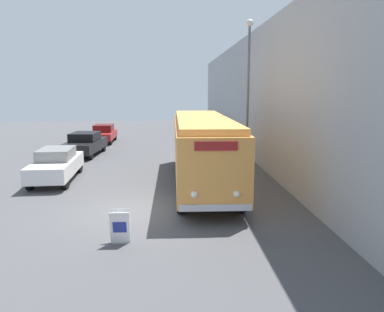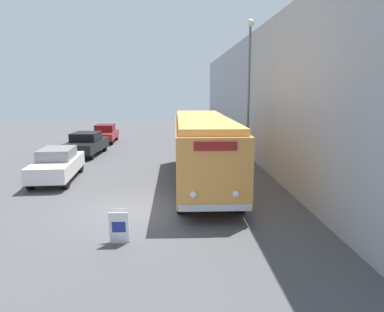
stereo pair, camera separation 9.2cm
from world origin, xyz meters
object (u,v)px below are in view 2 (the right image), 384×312
vintage_bus (203,146)px  parked_car_far (105,133)px  streetlamp (249,78)px  parked_car_mid (86,144)px  sign_board (119,227)px  parked_car_near (57,164)px

vintage_bus → parked_car_far: bearing=116.5°
vintage_bus → streetlamp: 4.53m
vintage_bus → parked_car_mid: size_ratio=2.35×
parked_car_mid → sign_board: bearing=-70.0°
vintage_bus → parked_car_mid: 10.81m
parked_car_near → parked_car_mid: parked_car_near is taller
parked_car_far → parked_car_near: bearing=-90.7°
streetlamp → parked_car_near: bearing=-172.6°
streetlamp → parked_car_mid: 12.01m
sign_board → vintage_bus: bearing=67.1°
sign_board → streetlamp: bearing=59.1°
vintage_bus → parked_car_far: vintage_bus is taller
sign_board → parked_car_far: 21.27m
vintage_bus → parked_car_near: vintage_bus is taller
vintage_bus → parked_car_near: bearing=172.2°
sign_board → parked_car_mid: bearing=106.5°
parked_car_near → parked_car_mid: (-0.29, 7.07, -0.02)m
parked_car_mid → parked_car_far: size_ratio=1.13×
sign_board → parked_car_far: (-4.23, 20.85, 0.29)m
parked_car_mid → parked_car_near: bearing=-84.1°
vintage_bus → parked_car_far: size_ratio=2.64×
vintage_bus → sign_board: 7.38m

